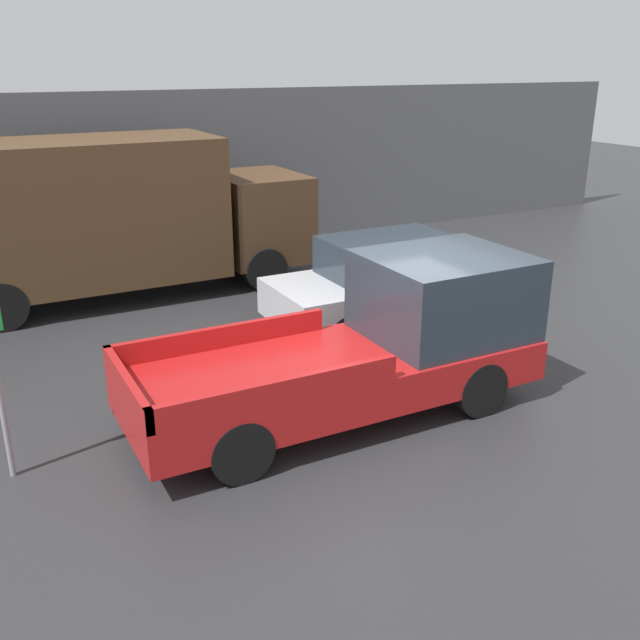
# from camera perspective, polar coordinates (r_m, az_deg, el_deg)

# --- Properties ---
(ground_plane) EXTENTS (60.00, 60.00, 0.00)m
(ground_plane) POSITION_cam_1_polar(r_m,az_deg,el_deg) (10.67, 6.45, -6.15)
(ground_plane) COLOR #2D2D30
(building_wall) EXTENTS (28.00, 0.15, 4.02)m
(building_wall) POSITION_cam_1_polar(r_m,az_deg,el_deg) (18.49, -10.49, 11.44)
(building_wall) COLOR #56565B
(building_wall) RESTS_ON ground
(pickup_truck) EXTENTS (5.76, 2.10, 2.10)m
(pickup_truck) POSITION_cam_1_polar(r_m,az_deg,el_deg) (10.02, 4.65, -1.74)
(pickup_truck) COLOR red
(pickup_truck) RESTS_ON ground
(car) EXTENTS (4.27, 1.95, 1.64)m
(car) POSITION_cam_1_polar(r_m,az_deg,el_deg) (13.29, 5.26, 3.07)
(car) COLOR silver
(car) RESTS_ON ground
(delivery_truck) EXTENTS (8.40, 2.47, 3.25)m
(delivery_truck) POSITION_cam_1_polar(r_m,az_deg,el_deg) (15.19, -17.73, 7.98)
(delivery_truck) COLOR #4C331E
(delivery_truck) RESTS_ON ground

